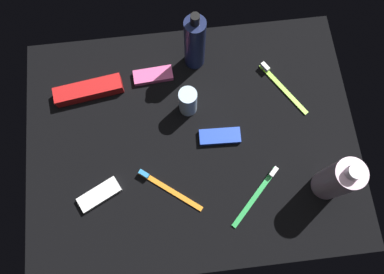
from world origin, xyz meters
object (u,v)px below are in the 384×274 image
(toothbrush_green, at_px, (258,193))
(snack_bar_white, at_px, (99,195))
(deodorant_stick, at_px, (188,102))
(snack_bar_blue, at_px, (220,135))
(toothbrush_lime, at_px, (281,85))
(snack_bar_pink, at_px, (153,75))
(toothpaste_box_red, at_px, (89,90))
(lotion_bottle, at_px, (195,43))
(toothbrush_orange, at_px, (166,188))
(bodywash_bottle, at_px, (338,180))

(toothbrush_green, xyz_separation_m, snack_bar_white, (-0.38, 0.04, 0.00))
(deodorant_stick, relative_size, snack_bar_blue, 0.88)
(toothbrush_lime, height_order, snack_bar_pink, toothbrush_lime)
(toothpaste_box_red, bearing_deg, lotion_bottle, 4.49)
(toothbrush_orange, height_order, toothbrush_lime, same)
(lotion_bottle, bearing_deg, snack_bar_white, -128.96)
(bodywash_bottle, relative_size, toothbrush_green, 1.35)
(lotion_bottle, relative_size, toothbrush_green, 1.49)
(lotion_bottle, bearing_deg, deodorant_stick, -103.83)
(toothbrush_orange, distance_m, toothbrush_lime, 0.40)
(lotion_bottle, xyz_separation_m, snack_bar_pink, (-0.12, -0.04, -0.08))
(deodorant_stick, bearing_deg, snack_bar_pink, 129.22)
(toothbrush_orange, xyz_separation_m, toothbrush_green, (0.22, -0.04, 0.00))
(bodywash_bottle, height_order, deodorant_stick, bodywash_bottle)
(snack_bar_pink, distance_m, snack_bar_white, 0.34)
(deodorant_stick, bearing_deg, toothpaste_box_red, 163.86)
(bodywash_bottle, distance_m, snack_bar_blue, 0.30)
(lotion_bottle, distance_m, snack_bar_blue, 0.24)
(bodywash_bottle, relative_size, toothpaste_box_red, 1.05)
(bodywash_bottle, distance_m, snack_bar_pink, 0.53)
(snack_bar_pink, bearing_deg, toothbrush_orange, -92.33)
(deodorant_stick, xyz_separation_m, toothbrush_lime, (0.25, 0.03, -0.04))
(toothbrush_lime, relative_size, snack_bar_white, 1.53)
(bodywash_bottle, height_order, snack_bar_pink, bodywash_bottle)
(toothbrush_orange, relative_size, toothbrush_lime, 0.95)
(toothbrush_orange, bearing_deg, bodywash_bottle, -5.66)
(toothbrush_green, xyz_separation_m, snack_bar_pink, (-0.23, 0.34, 0.00))
(snack_bar_white, height_order, snack_bar_blue, same)
(toothbrush_lime, bearing_deg, snack_bar_pink, 168.70)
(toothbrush_green, xyz_separation_m, toothbrush_lime, (0.11, 0.27, 0.00))
(deodorant_stick, height_order, toothbrush_green, deodorant_stick)
(lotion_bottle, bearing_deg, toothbrush_orange, -107.86)
(deodorant_stick, height_order, toothbrush_lime, deodorant_stick)
(toothpaste_box_red, distance_m, snack_bar_white, 0.27)
(lotion_bottle, distance_m, bodywash_bottle, 0.47)
(toothpaste_box_red, bearing_deg, snack_bar_white, -95.02)
(lotion_bottle, bearing_deg, toothpaste_box_red, -167.62)
(deodorant_stick, distance_m, toothbrush_green, 0.28)
(bodywash_bottle, relative_size, deodorant_stick, 2.02)
(toothpaste_box_red, distance_m, snack_bar_pink, 0.17)
(lotion_bottle, xyz_separation_m, toothbrush_lime, (0.22, -0.10, -0.08))
(bodywash_bottle, relative_size, snack_bar_white, 1.78)
(snack_bar_pink, height_order, snack_bar_white, same)
(lotion_bottle, relative_size, toothbrush_lime, 1.28)
(lotion_bottle, height_order, toothbrush_lime, lotion_bottle)
(toothbrush_orange, bearing_deg, lotion_bottle, 72.14)
(lotion_bottle, relative_size, snack_bar_pink, 1.96)
(toothbrush_lime, distance_m, toothpaste_box_red, 0.51)
(deodorant_stick, relative_size, toothbrush_orange, 0.61)
(deodorant_stick, xyz_separation_m, toothbrush_green, (0.14, -0.24, -0.04))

